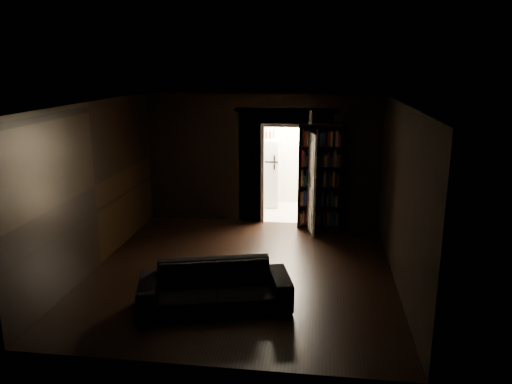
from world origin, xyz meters
The scene contains 9 objects.
ground centered at (0.00, 0.00, 0.00)m, with size 5.50×5.50×0.00m, color black.
room_walls centered at (-0.01, 1.07, 1.68)m, with size 5.02×5.61×2.84m.
kitchen_alcove centered at (0.50, 3.87, 1.21)m, with size 2.20×1.80×2.60m.
sofa centered at (-0.19, -1.29, 0.41)m, with size 2.15×0.93×0.83m, color black.
bookshelf centered at (1.25, 2.55, 1.10)m, with size 0.90×0.32×2.20m, color black.
refrigerator centered at (-0.10, 4.11, 0.82)m, with size 0.74×0.68×1.65m, color white.
door centered at (1.06, 2.32, 1.02)m, with size 0.85×0.05×2.05m, color silver.
figurine centered at (1.03, 2.49, 2.34)m, with size 0.09×0.09×0.28m, color white.
bottles centered at (-0.13, 4.08, 1.77)m, with size 0.61×0.08×0.25m, color black.
Camera 1 is at (1.25, -7.71, 3.40)m, focal length 35.00 mm.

